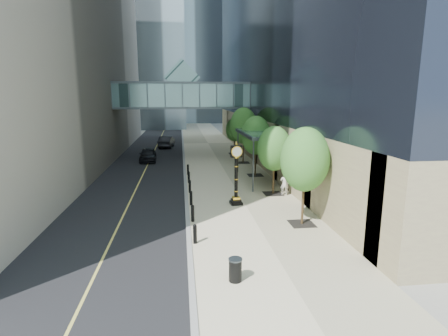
{
  "coord_description": "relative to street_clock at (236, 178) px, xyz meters",
  "views": [
    {
      "loc": [
        -3.28,
        -15.6,
        7.32
      ],
      "look_at": [
        -0.76,
        4.8,
        3.13
      ],
      "focal_mm": 28.0,
      "sensor_mm": 36.0,
      "label": 1
    }
  ],
  "objects": [
    {
      "name": "car_near",
      "position": [
        -7.51,
        17.7,
        -1.11
      ],
      "size": [
        2.04,
        4.66,
        1.56
      ],
      "primitive_type": "imported",
      "rotation": [
        0.0,
        0.0,
        0.04
      ],
      "color": "black",
      "rests_on": "road"
    },
    {
      "name": "skywalk",
      "position": [
        -3.38,
        20.75,
        5.8
      ],
      "size": [
        17.0,
        4.2,
        5.8
      ],
      "color": "#456E6E",
      "rests_on": "ground"
    },
    {
      "name": "pedestrian",
      "position": [
        3.98,
        1.85,
        -0.98
      ],
      "size": [
        0.73,
        0.6,
        1.73
      ],
      "primitive_type": "imported",
      "rotation": [
        0.0,
        0.0,
        2.8
      ],
      "color": "#BAB6AA",
      "rests_on": "sidewalk"
    },
    {
      "name": "trash_bin",
      "position": [
        -1.63,
        -10.15,
        -1.4
      ],
      "size": [
        0.65,
        0.65,
        0.9
      ],
      "primitive_type": "cylinder",
      "rotation": [
        0.0,
        0.0,
        -0.29
      ],
      "color": "black",
      "rests_on": "sidewalk"
    },
    {
      "name": "entrance_canopy",
      "position": [
        3.1,
        6.75,
        2.28
      ],
      "size": [
        3.0,
        8.0,
        4.38
      ],
      "color": "#383F44",
      "rests_on": "ground"
    },
    {
      "name": "street_trees",
      "position": [
        3.22,
        8.22,
        1.91
      ],
      "size": [
        3.0,
        28.5,
        6.16
      ],
      "color": "black",
      "rests_on": "sidewalk"
    },
    {
      "name": "ground",
      "position": [
        -0.38,
        -7.25,
        -1.91
      ],
      "size": [
        320.0,
        320.0,
        0.0
      ],
      "primitive_type": "plane",
      "color": "gray",
      "rests_on": "ground"
    },
    {
      "name": "street_clock",
      "position": [
        0.0,
        0.0,
        0.0
      ],
      "size": [
        0.87,
        0.87,
        4.27
      ],
      "rotation": [
        0.0,
        0.0,
        0.09
      ],
      "color": "black",
      "rests_on": "sidewalk"
    },
    {
      "name": "curb",
      "position": [
        -3.38,
        32.75,
        -1.87
      ],
      "size": [
        0.25,
        180.0,
        0.07
      ],
      "primitive_type": "cube",
      "color": "gray",
      "rests_on": "ground"
    },
    {
      "name": "car_far",
      "position": [
        -5.79,
        29.16,
        -1.06
      ],
      "size": [
        2.41,
        5.23,
        1.66
      ],
      "primitive_type": "imported",
      "rotation": [
        0.0,
        0.0,
        3.01
      ],
      "color": "black",
      "rests_on": "road"
    },
    {
      "name": "sidewalk",
      "position": [
        0.62,
        32.75,
        -1.88
      ],
      "size": [
        8.0,
        180.0,
        0.06
      ],
      "primitive_type": "cube",
      "color": "beige",
      "rests_on": "ground"
    },
    {
      "name": "distant_tower_c",
      "position": [
        -6.38,
        112.75,
        30.59
      ],
      "size": [
        22.0,
        22.0,
        65.0
      ],
      "primitive_type": "cube",
      "color": "#8FA5B4",
      "rests_on": "ground"
    },
    {
      "name": "bollard_row",
      "position": [
        -3.08,
        1.75,
        -1.4
      ],
      "size": [
        0.2,
        16.2,
        0.9
      ],
      "color": "black",
      "rests_on": "sidewalk"
    },
    {
      "name": "road",
      "position": [
        -7.38,
        32.75,
        -1.9
      ],
      "size": [
        8.0,
        180.0,
        0.02
      ],
      "primitive_type": "cube",
      "color": "black",
      "rests_on": "ground"
    }
  ]
}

